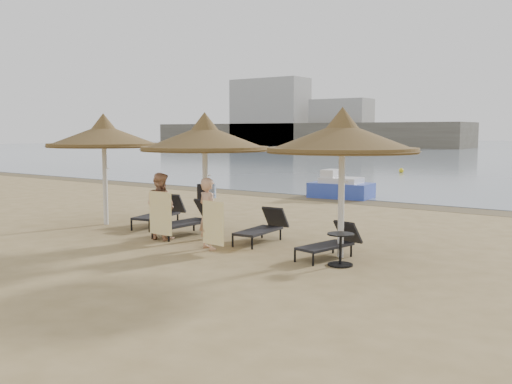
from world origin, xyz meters
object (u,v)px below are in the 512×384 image
lounger_far_left (161,212)px  side_table (340,250)px  lounger_near_right (263,227)px  lounger_far_right (332,242)px  palapa_left (104,136)px  pedal_boat (340,187)px  palapa_center (205,138)px  palapa_right (342,138)px  lounger_near_left (191,219)px  person_right (208,208)px  person_left (160,201)px

lounger_far_left → side_table: 6.60m
lounger_near_right → lounger_far_right: bearing=-19.5°
side_table → palapa_left: bearing=175.6°
palapa_left → pedal_boat: 10.46m
palapa_center → lounger_far_right: size_ratio=1.85×
palapa_right → side_table: size_ratio=4.92×
palapa_left → lounger_near_left: 3.78m
palapa_left → palapa_right: (7.57, 0.08, 0.00)m
lounger_far_left → person_right: 3.70m
palapa_right → pedal_boat: bearing=117.3°
lounger_far_left → person_left: (1.45, -1.48, 0.59)m
palapa_left → lounger_far_left: palapa_left is taller
lounger_near_right → palapa_center: bearing=-159.3°
palapa_left → side_table: size_ratio=4.91×
palapa_center → lounger_near_right: 2.63m
palapa_left → lounger_far_right: palapa_left is taller
lounger_far_left → lounger_near_left: 1.70m
lounger_far_right → side_table: bearing=-37.5°
palapa_left → person_left: 3.40m
palapa_left → palapa_center: bearing=-0.8°
lounger_near_left → person_right: 2.08m
lounger_near_right → palapa_right: bearing=-15.8°
side_table → lounger_far_right: bearing=131.4°
side_table → person_right: (-3.22, -0.33, 0.65)m
person_left → person_right: (1.78, -0.24, -0.02)m
person_right → palapa_right: bearing=-143.9°
palapa_right → side_table: palapa_right is taller
palapa_right → lounger_far_right: size_ratio=1.87×
palapa_right → lounger_far_left: 6.51m
person_right → lounger_near_right: bearing=-91.8°
person_right → pedal_boat: (-2.22, 10.86, -0.54)m
person_left → lounger_far_right: bearing=-172.8°
palapa_center → palapa_left: bearing=179.2°
person_right → pedal_boat: person_right is taller
person_right → pedal_boat: 11.10m
lounger_far_left → side_table: lounger_far_left is taller
side_table → person_right: 3.30m
lounger_near_left → person_right: bearing=-33.5°
palapa_right → lounger_near_left: bearing=178.0°
lounger_far_left → lounger_far_right: 6.01m
palapa_center → lounger_near_left: 2.29m
lounger_far_left → person_left: bearing=-57.7°
person_right → pedal_boat: size_ratio=0.75×
lounger_near_right → lounger_far_right: 2.30m
lounger_far_right → palapa_right: bearing=51.8°
lounger_far_right → side_table: lounger_far_right is taller
palapa_right → person_left: (-4.64, -0.78, -1.59)m
palapa_center → person_left: (-0.94, -0.64, -1.55)m
person_left → person_right: person_left is taller
lounger_far_left → lounger_near_right: size_ratio=1.11×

